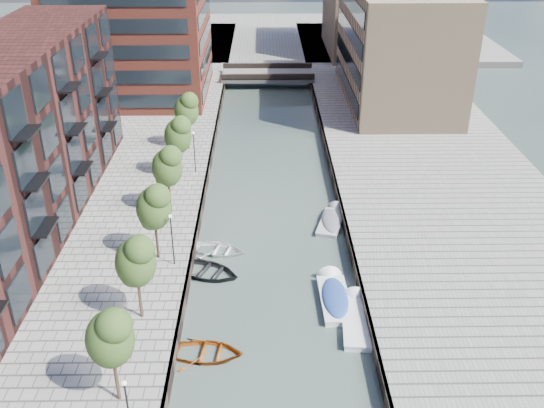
{
  "coord_description": "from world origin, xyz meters",
  "views": [
    {
      "loc": [
        -0.6,
        -13.09,
        25.6
      ],
      "look_at": [
        0.0,
        28.56,
        3.5
      ],
      "focal_mm": 40.0,
      "sensor_mm": 36.0,
      "label": 1
    }
  ],
  "objects_px": {
    "tree_4": "(167,165)",
    "motorboat_2": "(356,318)",
    "tree_6": "(186,109)",
    "tree_2": "(135,260)",
    "tree_1": "(110,336)",
    "motorboat_4": "(332,220)",
    "car": "(353,95)",
    "tree_3": "(153,206)",
    "sloop_3": "(219,252)",
    "motorboat_3": "(334,296)",
    "bridge": "(268,75)",
    "sloop_2": "(207,356)",
    "tree_5": "(178,134)",
    "sloop_4": "(207,274)"
  },
  "relations": [
    {
      "from": "tree_3",
      "to": "sloop_3",
      "type": "height_order",
      "value": "tree_3"
    },
    {
      "from": "tree_2",
      "to": "tree_1",
      "type": "bearing_deg",
      "value": -90.0
    },
    {
      "from": "tree_3",
      "to": "motorboat_2",
      "type": "relative_size",
      "value": 1.05
    },
    {
      "from": "sloop_3",
      "to": "bridge",
      "type": "bearing_deg",
      "value": 9.11
    },
    {
      "from": "tree_2",
      "to": "motorboat_3",
      "type": "distance_m",
      "value": 13.99
    },
    {
      "from": "bridge",
      "to": "sloop_2",
      "type": "xyz_separation_m",
      "value": [
        -4.18,
        -56.65,
        -1.39
      ]
    },
    {
      "from": "sloop_2",
      "to": "motorboat_3",
      "type": "relative_size",
      "value": 0.8
    },
    {
      "from": "tree_4",
      "to": "motorboat_2",
      "type": "bearing_deg",
      "value": -43.49
    },
    {
      "from": "motorboat_4",
      "to": "car",
      "type": "xyz_separation_m",
      "value": [
        5.75,
        30.02,
        1.43
      ]
    },
    {
      "from": "bridge",
      "to": "motorboat_3",
      "type": "xyz_separation_m",
      "value": [
        4.19,
        -50.99,
        -1.16
      ]
    },
    {
      "from": "tree_4",
      "to": "tree_6",
      "type": "xyz_separation_m",
      "value": [
        0.0,
        14.0,
        0.0
      ]
    },
    {
      "from": "motorboat_3",
      "to": "tree_1",
      "type": "bearing_deg",
      "value": -141.71
    },
    {
      "from": "motorboat_2",
      "to": "tree_6",
      "type": "bearing_deg",
      "value": 117.13
    },
    {
      "from": "motorboat_4",
      "to": "motorboat_3",
      "type": "bearing_deg",
      "value": -95.19
    },
    {
      "from": "tree_1",
      "to": "tree_5",
      "type": "distance_m",
      "value": 28.0
    },
    {
      "from": "tree_2",
      "to": "sloop_3",
      "type": "relative_size",
      "value": 1.39
    },
    {
      "from": "tree_6",
      "to": "motorboat_2",
      "type": "relative_size",
      "value": 1.05
    },
    {
      "from": "tree_5",
      "to": "sloop_4",
      "type": "bearing_deg",
      "value": -76.39
    },
    {
      "from": "tree_2",
      "to": "sloop_3",
      "type": "distance_m",
      "value": 11.41
    },
    {
      "from": "motorboat_4",
      "to": "car",
      "type": "relative_size",
      "value": 1.44
    },
    {
      "from": "tree_1",
      "to": "car",
      "type": "xyz_separation_m",
      "value": [
        19.41,
        50.71,
        -3.68
      ]
    },
    {
      "from": "bridge",
      "to": "sloop_4",
      "type": "distance_m",
      "value": 48.19
    },
    {
      "from": "tree_1",
      "to": "tree_2",
      "type": "height_order",
      "value": "same"
    },
    {
      "from": "tree_2",
      "to": "motorboat_3",
      "type": "relative_size",
      "value": 1.04
    },
    {
      "from": "tree_5",
      "to": "sloop_4",
      "type": "height_order",
      "value": "tree_5"
    },
    {
      "from": "motorboat_3",
      "to": "motorboat_4",
      "type": "height_order",
      "value": "motorboat_3"
    },
    {
      "from": "bridge",
      "to": "sloop_3",
      "type": "xyz_separation_m",
      "value": [
        -4.18,
        -44.87,
        -1.39
      ]
    },
    {
      "from": "bridge",
      "to": "tree_4",
      "type": "height_order",
      "value": "tree_4"
    },
    {
      "from": "tree_3",
      "to": "tree_6",
      "type": "relative_size",
      "value": 1.0
    },
    {
      "from": "sloop_2",
      "to": "motorboat_2",
      "type": "xyz_separation_m",
      "value": [
        9.64,
        3.41,
        0.11
      ]
    },
    {
      "from": "sloop_4",
      "to": "tree_5",
      "type": "bearing_deg",
      "value": 36.46
    },
    {
      "from": "tree_2",
      "to": "tree_4",
      "type": "distance_m",
      "value": 14.0
    },
    {
      "from": "sloop_2",
      "to": "sloop_3",
      "type": "relative_size",
      "value": 1.06
    },
    {
      "from": "tree_6",
      "to": "motorboat_3",
      "type": "height_order",
      "value": "tree_6"
    },
    {
      "from": "tree_2",
      "to": "motorboat_2",
      "type": "height_order",
      "value": "tree_2"
    },
    {
      "from": "sloop_3",
      "to": "motorboat_3",
      "type": "bearing_deg",
      "value": -111.72
    },
    {
      "from": "car",
      "to": "motorboat_2",
      "type": "bearing_deg",
      "value": -103.97
    },
    {
      "from": "tree_4",
      "to": "motorboat_3",
      "type": "height_order",
      "value": "tree_4"
    },
    {
      "from": "tree_2",
      "to": "motorboat_4",
      "type": "height_order",
      "value": "tree_2"
    },
    {
      "from": "tree_2",
      "to": "tree_4",
      "type": "height_order",
      "value": "same"
    },
    {
      "from": "tree_2",
      "to": "car",
      "type": "xyz_separation_m",
      "value": [
        19.41,
        43.71,
        -3.68
      ]
    },
    {
      "from": "tree_1",
      "to": "car",
      "type": "height_order",
      "value": "tree_1"
    },
    {
      "from": "tree_3",
      "to": "sloop_2",
      "type": "bearing_deg",
      "value": -65.86
    },
    {
      "from": "bridge",
      "to": "motorboat_3",
      "type": "height_order",
      "value": "bridge"
    },
    {
      "from": "bridge",
      "to": "tree_1",
      "type": "relative_size",
      "value": 2.18
    },
    {
      "from": "bridge",
      "to": "sloop_3",
      "type": "bearing_deg",
      "value": -95.32
    },
    {
      "from": "tree_1",
      "to": "motorboat_2",
      "type": "xyz_separation_m",
      "value": [
        13.96,
        7.76,
        -5.2
      ]
    },
    {
      "from": "motorboat_2",
      "to": "car",
      "type": "bearing_deg",
      "value": 82.77
    },
    {
      "from": "sloop_2",
      "to": "sloop_3",
      "type": "distance_m",
      "value": 11.78
    },
    {
      "from": "tree_2",
      "to": "tree_6",
      "type": "distance_m",
      "value": 28.0
    }
  ]
}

